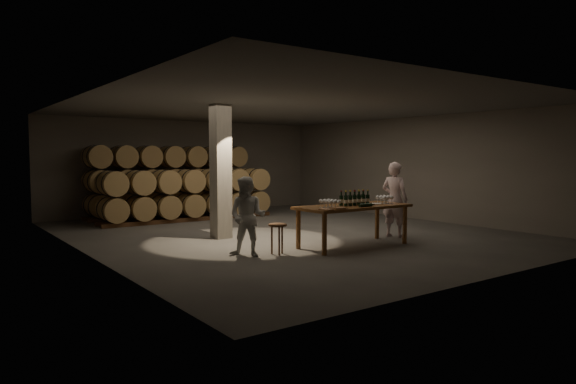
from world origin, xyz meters
TOP-DOWN VIEW (x-y plane):
  - room at (-1.80, 0.20)m, footprint 12.00×12.00m
  - tasting_table at (0.00, -2.50)m, footprint 2.60×1.10m
  - barrel_stack_back at (-0.96, 5.20)m, footprint 5.48×0.95m
  - barrel_stack_front at (-0.96, 3.80)m, footprint 5.48×0.95m
  - bottle_cluster at (0.04, -2.49)m, footprint 0.73×0.23m
  - lying_bottles at (-0.00, -2.89)m, footprint 0.44×0.07m
  - glass_cluster_left at (-0.76, -2.60)m, footprint 0.31×0.42m
  - glass_cluster_right at (0.89, -2.57)m, footprint 0.31×0.31m
  - plate at (0.61, -2.58)m, footprint 0.27×0.27m
  - notebook_near at (-0.80, -2.90)m, footprint 0.30×0.25m
  - notebook_corner at (-1.13, -2.91)m, footprint 0.26×0.30m
  - pen at (-0.64, -2.95)m, footprint 0.14×0.05m
  - stool at (-1.87, -2.30)m, footprint 0.37×0.37m
  - person_man at (1.68, -2.16)m, footprint 0.60×0.76m
  - person_woman at (-2.46, -2.11)m, footprint 0.94×0.97m

SIDE VIEW (x-z plane):
  - stool at x=-1.87m, z-range 0.20..0.81m
  - person_woman at x=-2.46m, z-range 0.00..1.57m
  - tasting_table at x=0.00m, z-range 0.35..1.25m
  - barrel_stack_front at x=-0.96m, z-range 0.04..1.61m
  - pen at x=-0.64m, z-range 0.90..0.91m
  - plate at x=0.61m, z-range 0.90..0.92m
  - notebook_corner at x=-1.13m, z-range 0.90..0.92m
  - notebook_near at x=-0.80m, z-range 0.90..0.93m
  - person_man at x=1.68m, z-range 0.00..1.83m
  - lying_bottles at x=0.00m, z-range 0.90..0.97m
  - bottle_cluster at x=0.04m, z-range 0.85..1.18m
  - glass_cluster_left at x=-0.76m, z-range 0.94..1.11m
  - glass_cluster_right at x=0.89m, z-range 0.94..1.12m
  - barrel_stack_back at x=-0.96m, z-range 0.04..2.35m
  - room at x=-1.80m, z-range -4.40..7.60m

